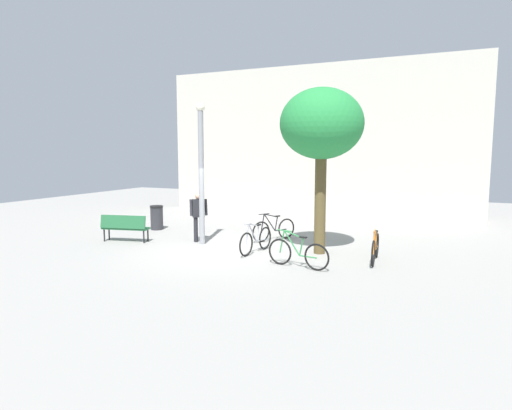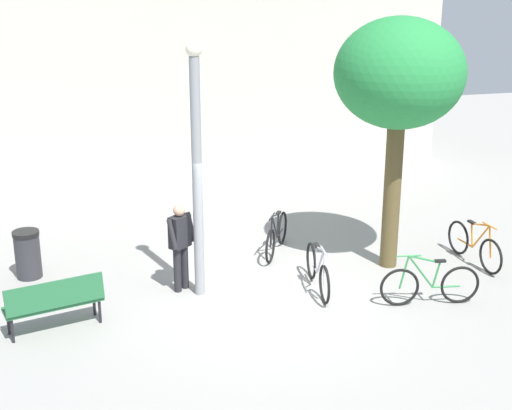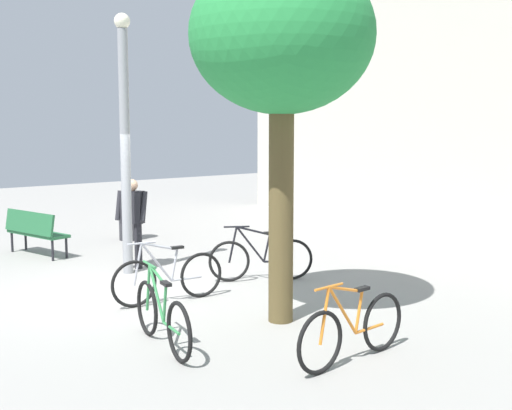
{
  "view_description": "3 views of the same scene",
  "coord_description": "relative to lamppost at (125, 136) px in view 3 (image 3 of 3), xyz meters",
  "views": [
    {
      "loc": [
        6.54,
        -11.62,
        3.06
      ],
      "look_at": [
        0.64,
        0.99,
        1.35
      ],
      "focal_mm": 31.0,
      "sensor_mm": 36.0,
      "label": 1
    },
    {
      "loc": [
        -3.3,
        -11.72,
        5.9
      ],
      "look_at": [
        -0.0,
        0.93,
        1.52
      ],
      "focal_mm": 52.22,
      "sensor_mm": 36.0,
      "label": 2
    },
    {
      "loc": [
        9.56,
        -4.65,
        2.74
      ],
      "look_at": [
        0.77,
        2.07,
        1.32
      ],
      "focal_mm": 46.41,
      "sensor_mm": 36.0,
      "label": 3
    }
  ],
  "objects": [
    {
      "name": "ground_plane",
      "position": [
        1.15,
        -0.62,
        -2.47
      ],
      "size": [
        36.0,
        36.0,
        0.0
      ],
      "primitive_type": "plane",
      "color": "gray"
    },
    {
      "name": "building_facade",
      "position": [
        1.15,
        8.87,
        1.06
      ],
      "size": [
        15.13,
        2.0,
        7.06
      ],
      "primitive_type": "cube",
      "color": "beige",
      "rests_on": "ground_plane"
    },
    {
      "name": "lamppost",
      "position": [
        0.0,
        0.0,
        0.0
      ],
      "size": [
        0.28,
        0.28,
        4.58
      ],
      "color": "gray",
      "rests_on": "ground_plane"
    },
    {
      "name": "person_by_lamppost",
      "position": [
        -0.3,
        0.26,
        -1.51
      ],
      "size": [
        0.6,
        0.55,
        1.67
      ],
      "color": "#232328",
      "rests_on": "ground_plane"
    },
    {
      "name": "park_bench",
      "position": [
        -2.57,
        -0.8,
        -1.93
      ],
      "size": [
        1.67,
        0.85,
        0.92
      ],
      "color": "#236038",
      "rests_on": "ground_plane"
    },
    {
      "name": "plaza_tree",
      "position": [
        3.9,
        0.36,
        1.31
      ],
      "size": [
        2.44,
        2.44,
        4.89
      ],
      "color": "brown",
      "rests_on": "ground_plane"
    },
    {
      "name": "bicycle_orange",
      "position": [
        5.6,
        0.01,
        -2.09
      ],
      "size": [
        0.2,
        1.81,
        0.97
      ],
      "color": "black",
      "rests_on": "ground_plane"
    },
    {
      "name": "bicycle_silver",
      "position": [
        2.14,
        -0.4,
        -2.09
      ],
      "size": [
        0.25,
        1.8,
        0.97
      ],
      "color": "black",
      "rests_on": "ground_plane"
    },
    {
      "name": "bicycle_green",
      "position": [
        3.86,
        -1.47,
        -2.09
      ],
      "size": [
        1.8,
        0.33,
        0.97
      ],
      "color": "black",
      "rests_on": "ground_plane"
    },
    {
      "name": "bicycle_black",
      "position": [
        1.91,
        1.55,
        -2.09
      ],
      "size": [
        0.93,
        1.6,
        0.97
      ],
      "color": "black",
      "rests_on": "ground_plane"
    },
    {
      "name": "trash_bin",
      "position": [
        -3.06,
        1.57,
        -2.0
      ],
      "size": [
        0.51,
        0.51,
        0.94
      ],
      "color": "#2D2D33",
      "rests_on": "ground_plane"
    }
  ]
}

